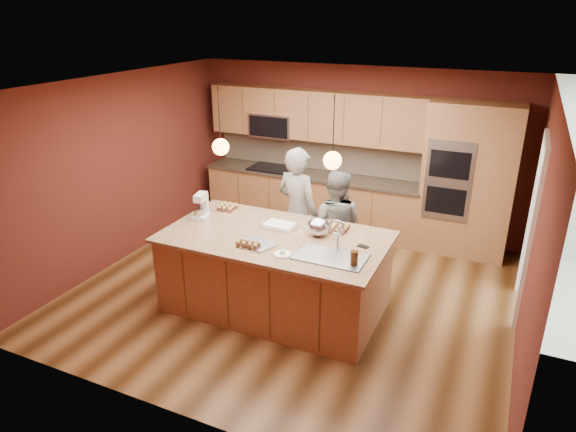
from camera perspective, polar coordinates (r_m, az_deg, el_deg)
The scene contains 24 objects.
floor at distance 6.95m, azimuth 0.60°, elevation -8.32°, with size 5.50×5.50×0.00m, color #42250F.
ceiling at distance 6.05m, azimuth 0.70°, elevation 14.32°, with size 5.50×5.50×0.00m, color white.
wall_back at distance 8.62m, azimuth 7.46°, elevation 7.33°, with size 5.50×5.50×0.00m, color #541E18.
wall_front at distance 4.41m, azimuth -12.77°, elevation -7.93°, with size 5.50×5.50×0.00m, color #541E18.
wall_left at distance 7.84m, azimuth -18.12°, elevation 4.93°, with size 5.00×5.00×0.00m, color #541E18.
wall_right at distance 5.90m, azimuth 25.86°, elevation -1.78°, with size 5.00×5.00×0.00m, color #541E18.
cabinet_run at distance 8.71m, azimuth 2.55°, elevation 5.14°, with size 3.74×0.64×2.30m.
oven_column at distance 8.05m, azimuth 19.34°, elevation 3.72°, with size 1.30×0.62×2.30m.
doorway_trim at distance 6.76m, azimuth 25.31°, elevation -1.57°, with size 0.08×1.11×2.20m, color white, non-canonical shape.
pendant_left at distance 6.15m, azimuth -7.49°, elevation 7.66°, with size 0.20×0.20×0.80m.
pendant_right at distance 5.56m, azimuth 4.97°, elevation 6.21°, with size 0.20×0.20×0.80m.
island at distance 6.37m, azimuth -1.32°, elevation -6.17°, with size 2.68×1.50×1.37m.
person_left at distance 7.08m, azimuth 1.07°, elevation 0.49°, with size 0.66×0.44×1.82m, color black.
person_right at distance 6.94m, azimuth 5.21°, elevation -1.15°, with size 0.77×0.60×1.58m, color gray.
stand_mixer at distance 6.70m, azimuth -9.63°, elevation 0.90°, with size 0.22×0.27×0.34m.
sheet_cake at distance 6.38m, azimuth -0.97°, elevation -1.05°, with size 0.43×0.33×0.05m.
cooling_rack at distance 5.94m, azimuth -3.47°, elevation -3.03°, with size 0.42×0.30×0.02m, color #A1A2A8.
mixing_bowl at distance 6.13m, azimuth 3.40°, elevation -1.19°, with size 0.28×0.28×0.23m, color silver.
plate at distance 5.68m, azimuth -0.59°, elevation -4.26°, with size 0.20×0.20×0.01m, color white.
tumbler at distance 5.47m, azimuth 7.36°, elevation -4.68°, with size 0.08×0.08×0.16m, color #38220E.
phone at distance 5.93m, azimuth 8.34°, elevation -3.36°, with size 0.13×0.07×0.01m, color black.
cupcakes_left at distance 6.98m, azimuth -6.77°, elevation 1.01°, with size 0.25×0.25×0.07m, color #B08D43, non-canonical shape.
cupcakes_rack at distance 5.85m, azimuth -4.45°, elevation -3.05°, with size 0.29×0.14×0.06m, color #B08D43, non-canonical shape.
cupcakes_right at distance 6.31m, azimuth 5.78°, elevation -1.32°, with size 0.22×0.29×0.07m, color #B08D43, non-canonical shape.
Camera 1 is at (2.42, -5.48, 3.51)m, focal length 32.00 mm.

